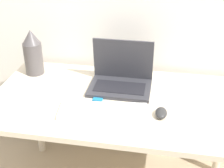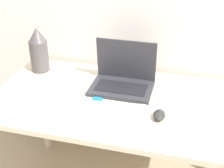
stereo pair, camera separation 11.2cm
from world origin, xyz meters
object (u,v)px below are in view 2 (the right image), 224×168
object	(u,v)px
laptop	(123,78)
mp3_player	(99,98)
keyboard	(101,111)
mouse	(159,115)
vase	(39,50)

from	to	relation	value
laptop	mp3_player	world-z (taller)	laptop
keyboard	mouse	distance (m)	0.28
vase	laptop	bearing A→B (deg)	-7.72
laptop	mouse	xyz separation A→B (m)	(0.24, -0.26, -0.04)
laptop	mp3_player	distance (m)	0.19
vase	mp3_player	size ratio (longest dim) A/B	4.88
mouse	keyboard	bearing A→B (deg)	-174.72
mouse	mp3_player	size ratio (longest dim) A/B	1.60
keyboard	mp3_player	size ratio (longest dim) A/B	7.97
keyboard	vase	distance (m)	0.63
laptop	keyboard	size ratio (longest dim) A/B	0.75
mp3_player	laptop	bearing A→B (deg)	58.18
keyboard	vase	world-z (taller)	vase
laptop	mouse	size ratio (longest dim) A/B	3.75
laptop	mouse	world-z (taller)	laptop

